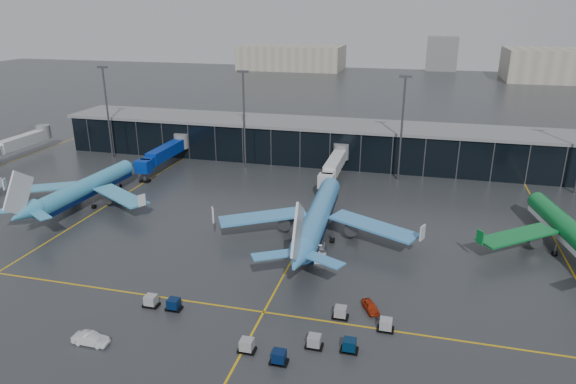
% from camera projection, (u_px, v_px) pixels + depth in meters
% --- Properties ---
extents(ground, '(600.00, 600.00, 0.00)m').
position_uv_depth(ground, '(234.00, 257.00, 88.00)').
color(ground, '#282B2D').
rests_on(ground, ground).
extents(terminal_pier, '(142.00, 17.00, 10.70)m').
position_uv_depth(terminal_pier, '(310.00, 141.00, 142.64)').
color(terminal_pier, black).
rests_on(terminal_pier, ground).
extents(jet_bridges, '(94.00, 27.50, 7.20)m').
position_uv_depth(jet_bridges, '(164.00, 153.00, 133.86)').
color(jet_bridges, '#595B60').
rests_on(jet_bridges, ground).
extents(flood_masts, '(203.00, 0.50, 25.50)m').
position_uv_depth(flood_masts, '(320.00, 120.00, 127.69)').
color(flood_masts, '#595B60').
rests_on(flood_masts, ground).
extents(distant_hangars, '(260.00, 71.00, 22.00)m').
position_uv_depth(distant_hangars, '(459.00, 61.00, 319.30)').
color(distant_hangars, '#B2AD99').
rests_on(distant_hangars, ground).
extents(taxi_lines, '(220.00, 120.00, 0.02)m').
position_uv_depth(taxi_lines, '(304.00, 238.00, 95.31)').
color(taxi_lines, gold).
rests_on(taxi_lines, ground).
extents(airliner_arkefly, '(36.95, 41.62, 12.32)m').
position_uv_depth(airliner_arkefly, '(85.00, 177.00, 109.57)').
color(airliner_arkefly, '#3E9FCD').
rests_on(airliner_arkefly, ground).
extents(airliner_klm_near, '(40.21, 45.35, 13.49)m').
position_uv_depth(airliner_klm_near, '(319.00, 203.00, 93.53)').
color(airliner_klm_near, '#4091D4').
rests_on(airliner_klm_near, ground).
extents(airliner_aer_lingus, '(41.63, 45.49, 12.21)m').
position_uv_depth(airliner_aer_lingus, '(572.00, 219.00, 87.96)').
color(airliner_aer_lingus, '#0D7531').
rests_on(airliner_aer_lingus, ground).
extents(baggage_carts, '(35.14, 12.86, 1.70)m').
position_uv_depth(baggage_carts, '(278.00, 328.00, 67.04)').
color(baggage_carts, black).
rests_on(baggage_carts, ground).
extents(mobile_airstair, '(2.29, 3.26, 3.45)m').
position_uv_depth(mobile_airstair, '(318.00, 255.00, 86.77)').
color(mobile_airstair, silver).
rests_on(mobile_airstair, ground).
extents(service_van_red, '(3.20, 4.17, 1.32)m').
position_uv_depth(service_van_red, '(371.00, 307.00, 72.12)').
color(service_van_red, '#9E260C').
rests_on(service_van_red, ground).
extents(service_van_white, '(4.72, 1.70, 1.55)m').
position_uv_depth(service_van_white, '(91.00, 339.00, 64.90)').
color(service_van_white, silver).
rests_on(service_van_white, ground).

